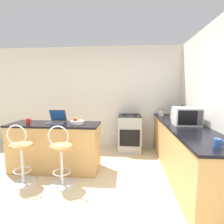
% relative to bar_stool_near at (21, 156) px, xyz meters
% --- Properties ---
extents(ground_plane, '(20.00, 20.00, 0.00)m').
position_rel_bar_stool_near_xyz_m(ground_plane, '(1.02, -0.33, -0.46)').
color(ground_plane, beige).
extents(wall_back, '(12.00, 0.06, 2.60)m').
position_rel_bar_stool_near_xyz_m(wall_back, '(1.02, 2.07, 0.84)').
color(wall_back, silver).
rests_on(wall_back, ground_plane).
extents(breakfast_bar, '(1.66, 0.59, 0.89)m').
position_rel_bar_stool_near_xyz_m(breakfast_bar, '(0.33, 0.55, -0.01)').
color(breakfast_bar, tan).
rests_on(breakfast_bar, ground_plane).
extents(counter_right, '(0.67, 2.90, 0.89)m').
position_rel_bar_stool_near_xyz_m(counter_right, '(2.69, 0.61, -0.01)').
color(counter_right, tan).
rests_on(counter_right, ground_plane).
extents(bar_stool_near, '(0.40, 0.40, 0.99)m').
position_rel_bar_stool_near_xyz_m(bar_stool_near, '(0.00, 0.00, 0.00)').
color(bar_stool_near, silver).
rests_on(bar_stool_near, ground_plane).
extents(bar_stool_far, '(0.40, 0.40, 0.99)m').
position_rel_bar_stool_near_xyz_m(bar_stool_far, '(0.65, 0.00, 0.00)').
color(bar_stool_far, silver).
rests_on(bar_stool_far, ground_plane).
extents(laptop, '(0.31, 0.31, 0.24)m').
position_rel_bar_stool_near_xyz_m(laptop, '(0.34, 0.62, 0.49)').
color(laptop, '#47474C').
rests_on(laptop, breakfast_bar).
extents(microwave, '(0.44, 0.35, 0.31)m').
position_rel_bar_stool_near_xyz_m(microwave, '(2.71, 0.62, 0.59)').
color(microwave, silver).
rests_on(microwave, counter_right).
extents(toaster, '(0.21, 0.28, 0.18)m').
position_rel_bar_stool_near_xyz_m(toaster, '(2.69, 1.19, 0.52)').
color(toaster, '#9EA3A8').
rests_on(toaster, counter_right).
extents(stove_range, '(0.55, 0.61, 0.90)m').
position_rel_bar_stool_near_xyz_m(stove_range, '(1.73, 1.72, -0.01)').
color(stove_range, '#9EA3A8').
rests_on(stove_range, ground_plane).
extents(mug_red, '(0.09, 0.07, 0.10)m').
position_rel_bar_stool_near_xyz_m(mug_red, '(-0.12, 0.47, 0.48)').
color(mug_red, red).
rests_on(mug_red, breakfast_bar).
extents(storage_jar, '(0.12, 0.12, 0.16)m').
position_rel_bar_stool_near_xyz_m(storage_jar, '(2.46, 1.63, 0.51)').
color(storage_jar, silver).
rests_on(storage_jar, counter_right).
extents(mug_white, '(0.09, 0.07, 0.10)m').
position_rel_bar_stool_near_xyz_m(mug_white, '(2.53, 1.81, 0.48)').
color(mug_white, white).
rests_on(mug_white, counter_right).
extents(fruit_bowl, '(0.25, 0.25, 0.11)m').
position_rel_bar_stool_near_xyz_m(fruit_bowl, '(0.75, 0.57, 0.47)').
color(fruit_bowl, silver).
rests_on(fruit_bowl, breakfast_bar).
extents(mug_blue, '(0.10, 0.08, 0.09)m').
position_rel_bar_stool_near_xyz_m(mug_blue, '(2.65, -0.57, 0.48)').
color(mug_blue, '#2D51AD').
rests_on(mug_blue, counter_right).
extents(pepper_mill, '(0.05, 0.05, 0.28)m').
position_rel_bar_stool_near_xyz_m(pepper_mill, '(2.93, 1.62, 0.57)').
color(pepper_mill, '#4C2D19').
rests_on(pepper_mill, counter_right).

